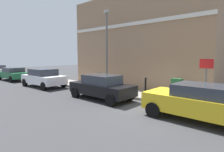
# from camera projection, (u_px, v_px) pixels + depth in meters

# --- Properties ---
(ground) EXTENTS (80.00, 80.00, 0.00)m
(ground) POSITION_uv_depth(u_px,v_px,m) (151.00, 108.00, 8.71)
(ground) COLOR #38383A
(sidewalk) EXTENTS (2.22, 30.00, 0.15)m
(sidewalk) POSITION_uv_depth(u_px,v_px,m) (96.00, 87.00, 14.19)
(sidewalk) COLOR gray
(sidewalk) RESTS_ON ground
(corner_building) EXTENTS (7.19, 11.75, 7.34)m
(corner_building) POSITION_uv_depth(u_px,v_px,m) (150.00, 44.00, 15.89)
(corner_building) COLOR #937256
(corner_building) RESTS_ON ground
(car_yellow) EXTENTS (1.98, 4.41, 1.45)m
(car_yellow) POSITION_uv_depth(u_px,v_px,m) (203.00, 102.00, 6.91)
(car_yellow) COLOR gold
(car_yellow) RESTS_ON ground
(car_black) EXTENTS (1.86, 4.10, 1.45)m
(car_black) POSITION_uv_depth(u_px,v_px,m) (102.00, 87.00, 10.55)
(car_black) COLOR black
(car_black) RESTS_ON ground
(car_white) EXTENTS (2.04, 4.21, 1.51)m
(car_white) POSITION_uv_depth(u_px,v_px,m) (43.00, 78.00, 14.82)
(car_white) COLOR silver
(car_white) RESTS_ON ground
(car_green) EXTENTS (1.99, 4.19, 1.37)m
(car_green) POSITION_uv_depth(u_px,v_px,m) (14.00, 74.00, 18.84)
(car_green) COLOR #195933
(car_green) RESTS_ON ground
(utility_cabinet) EXTENTS (0.46, 0.61, 1.15)m
(utility_cabinet) POSITION_uv_depth(u_px,v_px,m) (177.00, 89.00, 10.09)
(utility_cabinet) COLOR #1E4C28
(utility_cabinet) RESTS_ON sidewalk
(bollard_near_cabinet) EXTENTS (0.14, 0.14, 1.04)m
(bollard_near_cabinet) POSITION_uv_depth(u_px,v_px,m) (145.00, 85.00, 11.51)
(bollard_near_cabinet) COLOR black
(bollard_near_cabinet) RESTS_ON sidewalk
(street_sign) EXTENTS (0.08, 0.60, 2.30)m
(street_sign) POSITION_uv_depth(u_px,v_px,m) (206.00, 75.00, 8.30)
(street_sign) COLOR #59595B
(street_sign) RESTS_ON sidewalk
(lamppost) EXTENTS (0.20, 0.44, 5.72)m
(lamppost) POSITION_uv_depth(u_px,v_px,m) (107.00, 46.00, 13.10)
(lamppost) COLOR #59595B
(lamppost) RESTS_ON sidewalk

